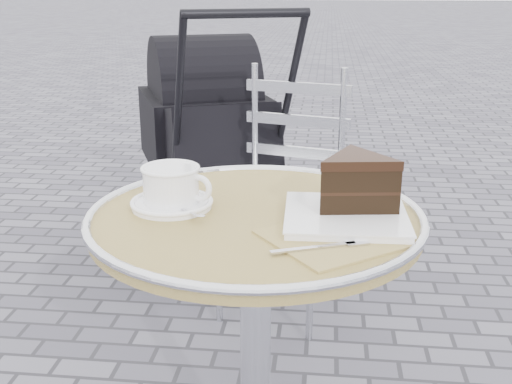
# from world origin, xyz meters

# --- Properties ---
(cafe_table) EXTENTS (0.72, 0.72, 0.74)m
(cafe_table) POSITION_xyz_m (0.00, 0.00, 0.57)
(cafe_table) COLOR silver
(cafe_table) RESTS_ON ground
(cappuccino_set) EXTENTS (0.18, 0.19, 0.09)m
(cappuccino_set) POSITION_xyz_m (-0.18, 0.02, 0.77)
(cappuccino_set) COLOR white
(cappuccino_set) RESTS_ON cafe_table
(cake_plate_set) EXTENTS (0.33, 0.41, 0.13)m
(cake_plate_set) POSITION_xyz_m (0.20, 0.00, 0.79)
(cake_plate_set) COLOR #9F8557
(cake_plate_set) RESTS_ON cafe_table
(bistro_chair) EXTENTS (0.50, 0.50, 0.91)m
(bistro_chair) POSITION_xyz_m (0.01, 1.03, 0.56)
(bistro_chair) COLOR silver
(bistro_chair) RESTS_ON ground
(baby_stroller) EXTENTS (0.85, 1.17, 1.11)m
(baby_stroller) POSITION_xyz_m (-0.39, 1.56, 0.50)
(baby_stroller) COLOR black
(baby_stroller) RESTS_ON ground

